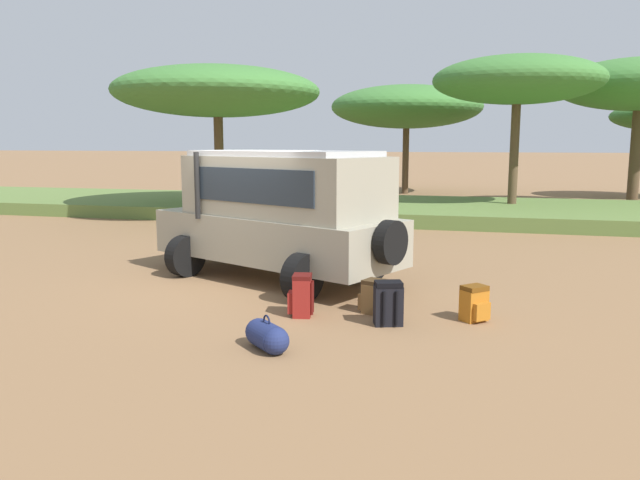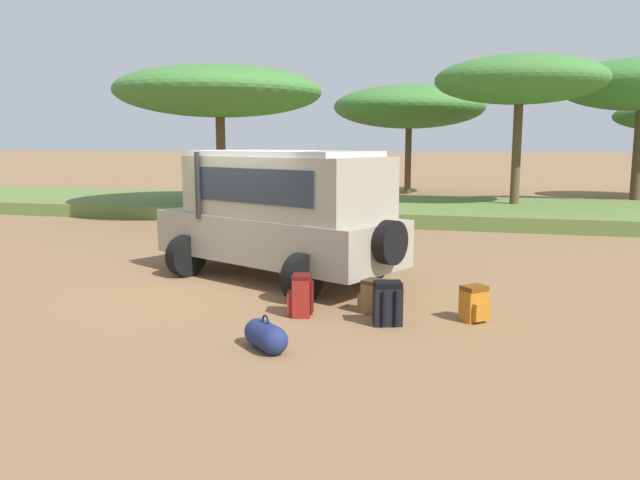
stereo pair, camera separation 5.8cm
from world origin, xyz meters
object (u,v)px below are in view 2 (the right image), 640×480
at_px(duffel_bag_low_black_case, 266,336).
at_px(acacia_tree_left_mid, 409,107).
at_px(safari_vehicle, 280,212).
at_px(backpack_near_rear_wheel, 301,296).
at_px(acacia_tree_far_left, 220,92).
at_px(backpack_cluster_center, 474,304).
at_px(acacia_tree_centre_back, 520,80).
at_px(backpack_outermost, 374,297).
at_px(backpack_beside_front_wheel, 388,304).

bearing_deg(duffel_bag_low_black_case, acacia_tree_left_mid, 93.15).
bearing_deg(safari_vehicle, backpack_near_rear_wheel, -64.63).
bearing_deg(duffel_bag_low_black_case, acacia_tree_far_left, 116.11).
distance_m(backpack_cluster_center, acacia_tree_centre_back, 14.64).
bearing_deg(duffel_bag_low_black_case, backpack_outermost, 63.75).
xyz_separation_m(backpack_beside_front_wheel, backpack_cluster_center, (1.19, 0.52, -0.05)).
relative_size(acacia_tree_far_left, acacia_tree_centre_back, 1.25).
xyz_separation_m(backpack_cluster_center, acacia_tree_left_mid, (-3.87, 22.74, 4.07)).
bearing_deg(backpack_beside_front_wheel, duffel_bag_low_black_case, -131.55).
xyz_separation_m(safari_vehicle, acacia_tree_far_left, (-5.19, 8.95, 2.97)).
relative_size(duffel_bag_low_black_case, acacia_tree_centre_back, 0.12).
xyz_separation_m(safari_vehicle, backpack_outermost, (2.13, -1.89, -1.04)).
xyz_separation_m(backpack_near_rear_wheel, acacia_tree_left_mid, (-1.35, 23.15, 4.02)).
relative_size(duffel_bag_low_black_case, acacia_tree_left_mid, 0.08).
distance_m(backpack_cluster_center, acacia_tree_left_mid, 23.43).
xyz_separation_m(acacia_tree_far_left, acacia_tree_left_mid, (4.95, 11.86, 0.06)).
height_order(backpack_beside_front_wheel, backpack_cluster_center, backpack_beside_front_wheel).
xyz_separation_m(safari_vehicle, duffel_bag_low_black_case, (1.13, -3.93, -1.12)).
bearing_deg(safari_vehicle, acacia_tree_far_left, 120.09).
bearing_deg(backpack_beside_front_wheel, acacia_tree_left_mid, 96.56).
xyz_separation_m(backpack_cluster_center, duffel_bag_low_black_case, (-2.51, -1.99, -0.08)).
distance_m(backpack_near_rear_wheel, acacia_tree_far_left, 13.52).
bearing_deg(acacia_tree_far_left, backpack_beside_front_wheel, -56.23).
relative_size(backpack_beside_front_wheel, backpack_outermost, 1.22).
xyz_separation_m(safari_vehicle, backpack_cluster_center, (3.63, -1.93, -1.04)).
relative_size(backpack_near_rear_wheel, acacia_tree_far_left, 0.09).
relative_size(backpack_beside_front_wheel, acacia_tree_centre_back, 0.11).
distance_m(backpack_outermost, acacia_tree_far_left, 13.68).
bearing_deg(backpack_cluster_center, acacia_tree_centre_back, 85.80).
bearing_deg(backpack_cluster_center, safari_vehicle, 151.97).
bearing_deg(backpack_beside_front_wheel, backpack_cluster_center, 23.38).
relative_size(safari_vehicle, duffel_bag_low_black_case, 7.88).
xyz_separation_m(acacia_tree_far_left, acacia_tree_centre_back, (9.84, 3.03, 0.43)).
relative_size(backpack_cluster_center, acacia_tree_centre_back, 0.09).
relative_size(safari_vehicle, acacia_tree_centre_back, 0.92).
height_order(backpack_near_rear_wheel, acacia_tree_centre_back, acacia_tree_centre_back).
height_order(safari_vehicle, acacia_tree_left_mid, acacia_tree_left_mid).
distance_m(backpack_outermost, acacia_tree_left_mid, 23.18).
height_order(backpack_cluster_center, backpack_outermost, backpack_cluster_center).
relative_size(backpack_beside_front_wheel, acacia_tree_far_left, 0.09).
bearing_deg(backpack_outermost, safari_vehicle, 138.52).
distance_m(duffel_bag_low_black_case, acacia_tree_centre_back, 16.91).
distance_m(safari_vehicle, backpack_outermost, 3.03).
distance_m(backpack_cluster_center, backpack_near_rear_wheel, 2.56).
relative_size(backpack_beside_front_wheel, backpack_cluster_center, 1.21).
xyz_separation_m(backpack_beside_front_wheel, acacia_tree_far_left, (-7.62, 11.40, 3.96)).
xyz_separation_m(backpack_cluster_center, acacia_tree_centre_back, (1.02, 13.91, 4.44)).
xyz_separation_m(backpack_beside_front_wheel, backpack_near_rear_wheel, (-1.33, 0.11, 0.00)).
height_order(backpack_beside_front_wheel, acacia_tree_centre_back, acacia_tree_centre_back).
bearing_deg(duffel_bag_low_black_case, safari_vehicle, 105.99).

